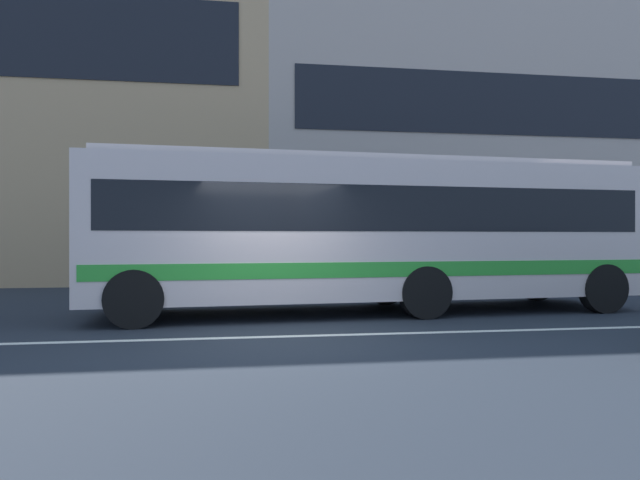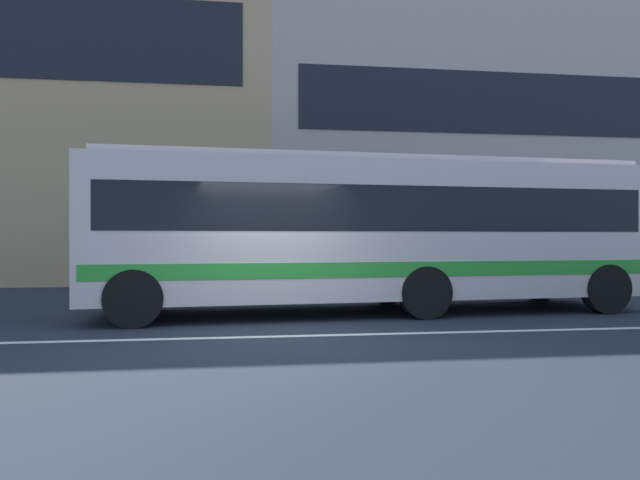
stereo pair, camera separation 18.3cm
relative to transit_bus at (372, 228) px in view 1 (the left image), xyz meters
name	(u,v)px [view 1 (the left image)]	position (x,y,z in m)	size (l,w,h in m)	color
ground_plane	(281,337)	(-2.10, -2.63, -1.73)	(160.00, 160.00, 0.00)	#232932
lane_centre_line	(281,336)	(-2.10, -2.63, -1.72)	(60.00, 0.16, 0.01)	silver
apartment_block_right	(512,149)	(8.89, 11.02, 3.62)	(21.21, 8.13, 10.69)	#BBA99C
transit_bus	(372,228)	(0.00, 0.00, 0.00)	(11.30, 3.27, 3.13)	beige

